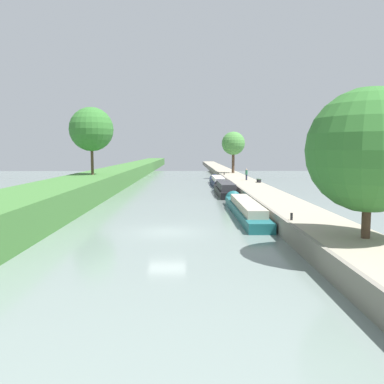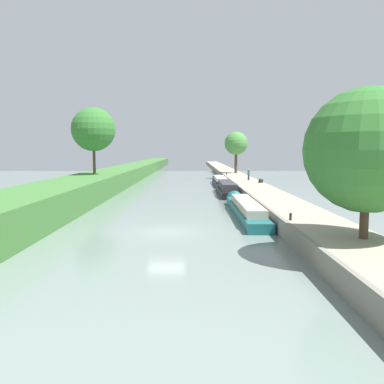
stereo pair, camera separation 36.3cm
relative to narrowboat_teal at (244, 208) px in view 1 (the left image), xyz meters
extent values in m
plane|color=slate|center=(-6.26, -7.26, -0.57)|extent=(160.00, 160.00, 0.00)
cube|color=#3D7033|center=(-16.88, -7.26, 0.65)|extent=(6.08, 260.00, 2.42)
cube|color=#9E937F|center=(3.29, -7.26, 0.02)|extent=(3.95, 260.00, 1.16)
cube|color=gray|center=(1.19, -7.26, 0.04)|extent=(0.25, 260.00, 1.21)
cube|color=#195B60|center=(0.00, -0.55, -0.20)|extent=(1.80, 15.51, 0.73)
cube|color=#B2A893|center=(0.00, -1.33, 0.48)|extent=(1.48, 10.86, 0.62)
cone|color=#195B60|center=(0.00, 7.74, -0.20)|extent=(1.71, 1.08, 1.71)
cube|color=black|center=(-0.17, 15.73, -0.18)|extent=(2.06, 11.48, 0.78)
cube|color=#333338|center=(-0.17, 15.16, 0.62)|extent=(1.69, 8.04, 0.82)
cone|color=black|center=(-0.17, 22.09, -0.18)|extent=(1.95, 1.23, 1.95)
cube|color=#141E42|center=(-0.06, 29.63, -0.18)|extent=(1.87, 12.57, 0.77)
cube|color=silver|center=(-0.06, 29.00, 0.50)|extent=(1.53, 8.80, 0.59)
cone|color=#141E42|center=(-0.06, 36.47, -0.18)|extent=(1.77, 1.12, 1.77)
cylinder|color=#4C3828|center=(3.95, -14.43, 1.93)|extent=(0.43, 0.43, 2.67)
sphere|color=#33702D|center=(3.95, -14.43, 4.94)|extent=(6.07, 6.07, 6.07)
cylinder|color=#4C3828|center=(3.87, 42.59, 2.82)|extent=(0.53, 0.53, 4.44)
sphere|color=#47843D|center=(3.87, 42.59, 6.26)|extent=(4.42, 4.42, 4.42)
cylinder|color=#4C3828|center=(-16.89, 16.78, 3.95)|extent=(0.35, 0.35, 4.19)
sphere|color=#33702D|center=(-16.89, 16.78, 7.55)|extent=(5.48, 5.48, 5.48)
cylinder|color=#282D42|center=(3.72, 24.16, 1.01)|extent=(0.26, 0.26, 0.82)
cylinder|color=#286647|center=(3.72, 24.16, 1.73)|extent=(0.34, 0.34, 0.62)
sphere|color=tan|center=(3.72, 24.16, 2.15)|extent=(0.22, 0.22, 0.22)
cylinder|color=black|center=(1.62, -9.28, 0.82)|extent=(0.16, 0.16, 0.45)
cylinder|color=black|center=(1.62, 36.57, 0.82)|extent=(0.16, 0.16, 0.45)
cube|color=#333338|center=(4.82, 19.53, 0.80)|extent=(0.40, 0.08, 0.41)
cube|color=#333338|center=(4.82, 20.73, 0.80)|extent=(0.40, 0.08, 0.41)
cube|color=#2D4733|center=(4.82, 20.13, 1.04)|extent=(0.44, 1.50, 0.06)
camera|label=1|loc=(-4.88, -33.78, 4.93)|focal=37.37mm
camera|label=2|loc=(-4.51, -33.78, 4.93)|focal=37.37mm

